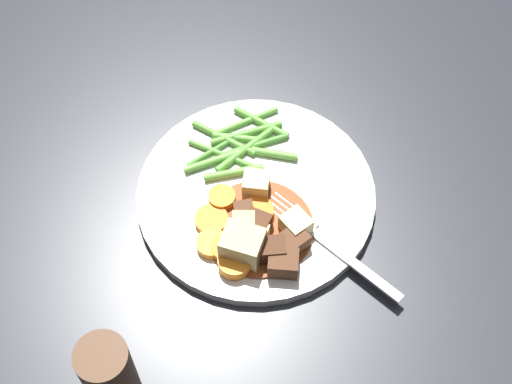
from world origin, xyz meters
name	(u,v)px	position (x,y,z in m)	size (l,w,h in m)	color
ground_plane	(256,198)	(0.00, 0.00, 0.00)	(3.00, 3.00, 0.00)	#26282D
dinner_plate	(256,195)	(0.00, 0.00, 0.01)	(0.26, 0.26, 0.01)	white
stew_sauce	(260,228)	(0.05, 0.00, 0.01)	(0.12, 0.12, 0.00)	brown
carrot_slice_0	(259,212)	(0.03, 0.00, 0.02)	(0.03, 0.03, 0.01)	orange
carrot_slice_1	(235,263)	(0.09, -0.03, 0.02)	(0.04, 0.04, 0.01)	orange
carrot_slice_2	(222,198)	(0.01, -0.04, 0.02)	(0.03, 0.03, 0.01)	orange
carrot_slice_3	(212,244)	(0.06, -0.05, 0.02)	(0.03, 0.03, 0.01)	orange
carrot_slice_4	(211,220)	(0.03, -0.05, 0.02)	(0.04, 0.04, 0.01)	orange
carrot_slice_5	(225,249)	(0.07, -0.04, 0.02)	(0.03, 0.03, 0.01)	orange
potato_chunk_0	(296,225)	(0.05, 0.04, 0.02)	(0.03, 0.03, 0.02)	#EAD68C
potato_chunk_1	(254,238)	(0.06, -0.01, 0.02)	(0.03, 0.03, 0.02)	#EAD68C
potato_chunk_2	(256,188)	(0.00, 0.00, 0.03)	(0.03, 0.03, 0.03)	#EAD68C
potato_chunk_3	(244,226)	(0.05, -0.02, 0.02)	(0.02, 0.02, 0.02)	#DBBC6B
potato_chunk_4	(243,246)	(0.08, -0.02, 0.03)	(0.03, 0.04, 0.04)	#E5CC7A
meat_chunk_0	(293,242)	(0.07, 0.03, 0.02)	(0.02, 0.03, 0.02)	#56331E
meat_chunk_1	(244,215)	(0.03, -0.01, 0.02)	(0.02, 0.02, 0.02)	#56331E
meat_chunk_2	(262,223)	(0.05, 0.00, 0.02)	(0.03, 0.02, 0.02)	#4C2B19
meat_chunk_3	(283,263)	(0.09, 0.02, 0.02)	(0.03, 0.03, 0.02)	#56331E
meat_chunk_4	(272,250)	(0.08, 0.01, 0.02)	(0.02, 0.03, 0.02)	#4C2B19
green_bean_0	(250,146)	(-0.06, 0.00, 0.02)	(0.01, 0.01, 0.08)	#4C8E33
green_bean_1	(246,133)	(-0.08, -0.01, 0.02)	(0.01, 0.01, 0.08)	#599E38
green_bean_2	(218,148)	(-0.06, -0.04, 0.02)	(0.01, 0.01, 0.08)	#4C8E33
green_bean_3	(234,173)	(-0.02, -0.02, 0.02)	(0.01, 0.01, 0.07)	#66AD42
green_bean_4	(245,150)	(-0.05, -0.01, 0.02)	(0.01, 0.01, 0.08)	#599E38
green_bean_5	(261,122)	(-0.09, 0.01, 0.02)	(0.01, 0.01, 0.07)	#599E38
green_bean_6	(245,122)	(-0.09, -0.01, 0.02)	(0.01, 0.01, 0.08)	#66AD42
green_bean_7	(224,138)	(-0.07, -0.03, 0.02)	(0.01, 0.01, 0.08)	#599E38
green_bean_8	(212,161)	(-0.04, -0.05, 0.02)	(0.01, 0.01, 0.07)	#66AD42
green_bean_9	(221,154)	(-0.05, -0.04, 0.02)	(0.01, 0.01, 0.08)	#599E38
green_bean_10	(235,138)	(-0.07, -0.02, 0.02)	(0.01, 0.01, 0.05)	#66AD42
green_bean_11	(274,154)	(-0.05, 0.02, 0.02)	(0.01, 0.01, 0.05)	#66AD42
fork	(328,244)	(0.07, 0.07, 0.01)	(0.14, 0.13, 0.00)	silver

